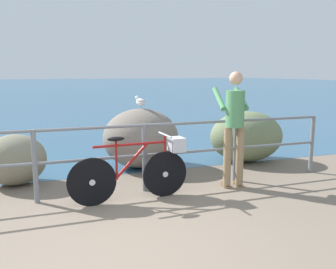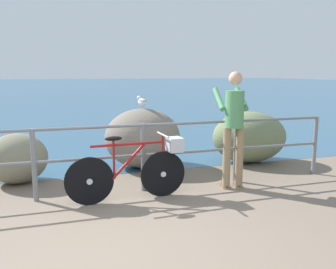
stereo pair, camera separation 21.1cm
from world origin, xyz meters
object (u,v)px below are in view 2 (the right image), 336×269
(bicycle, at_px, (138,167))
(person_at_railing, at_px, (234,124))
(breakwater_boulder_main, at_px, (143,138))
(breakwater_boulder_right, at_px, (249,137))
(seagull, at_px, (142,101))
(breakwater_boulder_left, at_px, (17,158))

(bicycle, distance_m, person_at_railing, 1.59)
(person_at_railing, bearing_deg, breakwater_boulder_main, 41.88)
(person_at_railing, xyz_separation_m, breakwater_boulder_right, (1.08, 1.39, -0.49))
(bicycle, bearing_deg, breakwater_boulder_right, 26.74)
(person_at_railing, bearing_deg, seagull, 41.65)
(person_at_railing, relative_size, breakwater_boulder_main, 1.25)
(bicycle, xyz_separation_m, person_at_railing, (1.50, 0.06, 0.53))
(breakwater_boulder_main, xyz_separation_m, breakwater_boulder_right, (2.11, -0.26, -0.05))
(breakwater_boulder_main, bearing_deg, breakwater_boulder_left, -169.86)
(breakwater_boulder_left, bearing_deg, bicycle, -38.03)
(person_at_railing, height_order, breakwater_boulder_left, person_at_railing)
(bicycle, relative_size, breakwater_boulder_left, 1.77)
(person_at_railing, xyz_separation_m, breakwater_boulder_left, (-3.19, 1.26, -0.59))
(breakwater_boulder_right, bearing_deg, breakwater_boulder_left, -178.25)
(person_at_railing, distance_m, seagull, 1.97)
(breakwater_boulder_left, bearing_deg, breakwater_boulder_right, 1.75)
(breakwater_boulder_left, xyz_separation_m, breakwater_boulder_right, (4.27, 0.13, 0.10))
(bicycle, relative_size, seagull, 4.97)
(breakwater_boulder_main, height_order, seagull, seagull)
(seagull, bearing_deg, breakwater_boulder_right, -112.31)
(breakwater_boulder_right, distance_m, seagull, 2.25)
(person_at_railing, relative_size, breakwater_boulder_right, 1.18)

